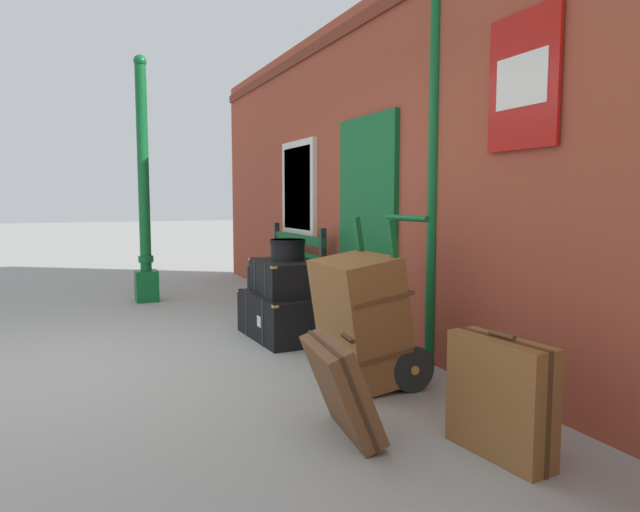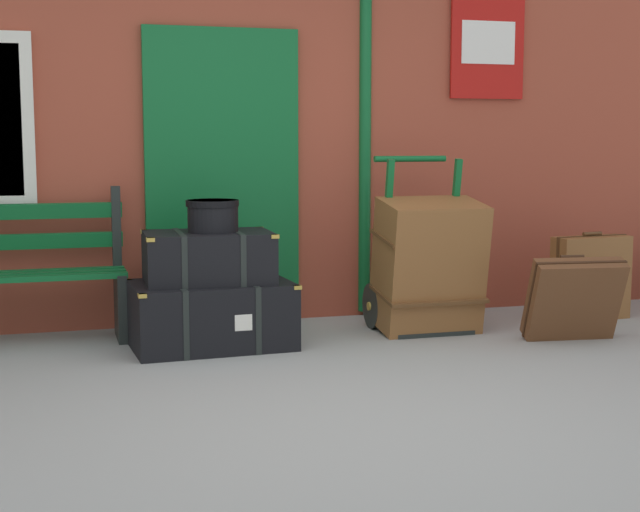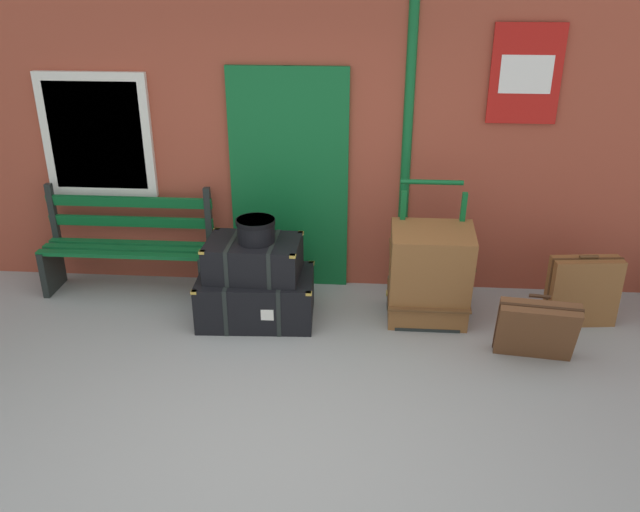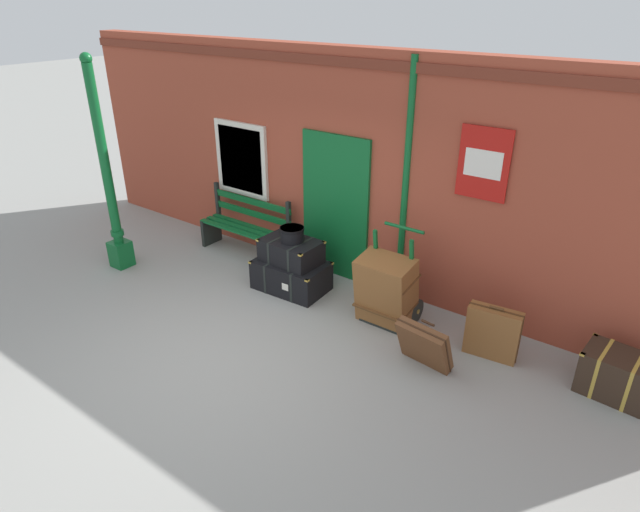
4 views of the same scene
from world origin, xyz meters
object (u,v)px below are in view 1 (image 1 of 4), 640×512
Objects in this scene: platform_bench at (286,273)px; round_hatbox at (288,249)px; steamer_trunk_middle at (287,277)px; suitcase_tan at (341,387)px; suitcase_oxblood at (500,398)px; large_brown_trunk at (361,319)px; porters_trolley at (381,343)px; steamer_trunk_base at (286,316)px; lamp_post at (144,209)px.

platform_bench reaches higher than round_hatbox.
suitcase_tan is (2.32, -0.53, -0.30)m from steamer_trunk_middle.
platform_bench is at bearing 160.47° from steamer_trunk_middle.
steamer_trunk_middle is 1.26× the size of suitcase_oxblood.
suitcase_tan is (2.29, -0.52, -0.57)m from round_hatbox.
suitcase_tan is at bearing -129.52° from suitcase_oxblood.
large_brown_trunk is at bearing -175.01° from suitcase_oxblood.
steamer_trunk_middle is (1.29, -0.46, 0.14)m from platform_bench.
platform_bench reaches higher than suitcase_tan.
suitcase_oxblood is (1.34, 0.12, -0.16)m from large_brown_trunk.
porters_trolley reaches higher than steamer_trunk_middle.
large_brown_trunk reaches higher than suitcase_oxblood.
suitcase_oxblood reaches higher than steamer_trunk_base.
round_hatbox is 1.54m from large_brown_trunk.
suitcase_oxblood is 1.02× the size of suitcase_tan.
porters_trolley is (1.51, 0.20, 0.06)m from steamer_trunk_base.
suitcase_tan is at bearing -12.84° from round_hatbox.
round_hatbox reaches higher than steamer_trunk_middle.
platform_bench is at bearing 49.26° from lamp_post.
large_brown_trunk is (4.07, 1.01, -0.72)m from lamp_post.
porters_trolley is (2.81, -0.28, -0.17)m from platform_bench.
round_hatbox is at bearing -12.04° from steamer_trunk_middle.
platform_bench reaches higher than steamer_trunk_middle.
large_brown_trunk is (0.00, -0.17, 0.19)m from porters_trolley.
steamer_trunk_base is at bearing -179.08° from large_brown_trunk.
large_brown_trunk reaches higher than suitcase_tan.
round_hatbox is 1.61m from porters_trolley.
steamer_trunk_base is 2.37m from suitcase_tan.
steamer_trunk_base is 1.62× the size of suitcase_tan.
round_hatbox is 0.51× the size of suitcase_oxblood.
steamer_trunk_middle is at bearing -19.53° from platform_bench.
steamer_trunk_base is at bearing -62.71° from steamer_trunk_middle.
steamer_trunk_base is at bearing 21.07° from lamp_post.
steamer_trunk_middle is at bearing 117.29° from steamer_trunk_base.
lamp_post is 2.98× the size of steamer_trunk_base.
suitcase_tan is at bearing -41.18° from porters_trolley.
porters_trolley is at bearing -5.74° from platform_bench.
large_brown_trunk is at bearing -9.19° from platform_bench.
lamp_post is 2.91m from steamer_trunk_base.
large_brown_trunk is 0.98m from suitcase_tan.
platform_bench reaches higher than suitcase_oxblood.
suitcase_tan reaches higher than steamer_trunk_base.
platform_bench is at bearing 175.35° from suitcase_oxblood.
steamer_trunk_base is at bearing -172.60° from porters_trolley.
steamer_trunk_base is 1.52m from porters_trolley.
large_brown_trunk is at bearing 0.11° from steamer_trunk_middle.
steamer_trunk_middle is 0.88× the size of large_brown_trunk.
round_hatbox is (0.02, 0.01, 0.65)m from steamer_trunk_base.
lamp_post is 4.25m from large_brown_trunk.
suitcase_oxblood is at bearing 2.57° from round_hatbox.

